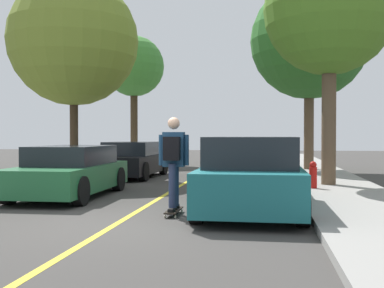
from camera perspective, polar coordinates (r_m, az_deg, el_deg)
name	(u,v)px	position (r m, az deg, el deg)	size (l,w,h in m)	color
ground	(117,223)	(8.31, -9.02, -9.47)	(80.00, 80.00, 0.00)	#3D3A38
center_line	(166,194)	(12.13, -3.20, -6.10)	(0.12, 39.20, 0.01)	gold
parked_car_left_nearest	(70,172)	(12.03, -14.51, -3.26)	(1.92, 4.20, 1.25)	#1E5B33
parked_car_left_near	(132,160)	(17.17, -7.27, -1.91)	(2.01, 4.14, 1.28)	black
parked_car_right_nearest	(252,175)	(9.59, 7.24, -3.68)	(2.01, 4.67, 1.49)	#196066
parked_car_right_near	(257,162)	(15.71, 7.85, -2.22)	(1.97, 4.44, 1.26)	maroon
parked_car_right_far	(259,154)	(21.18, 8.10, -1.22)	(2.12, 4.13, 1.39)	#B7B7BC
street_tree_left_nearest	(74,41)	(17.75, -14.12, 11.95)	(4.61, 4.61, 7.05)	#3D2D1E
street_tree_left_near	(134,67)	(25.10, -7.03, 9.20)	(3.15, 3.15, 6.56)	#3D2D1E
street_tree_right_nearest	(329,11)	(14.15, 16.27, 15.22)	(3.64, 3.64, 6.71)	brown
street_tree_right_near	(309,41)	(20.11, 13.98, 12.00)	(4.75, 4.75, 7.59)	brown
fire_hydrant	(313,175)	(12.67, 14.42, -3.64)	(0.20, 0.20, 0.70)	#B2140F
skateboard	(174,211)	(9.04, -2.21, -8.04)	(0.22, 0.84, 0.10)	black
skateboarder	(173,158)	(8.90, -2.26, -1.65)	(0.58, 0.70, 1.75)	black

